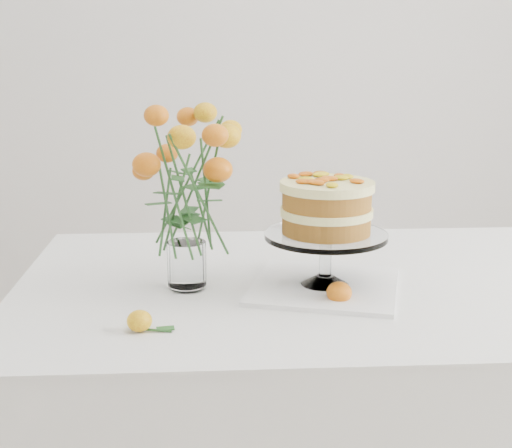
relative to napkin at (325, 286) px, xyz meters
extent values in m
cube|color=silver|center=(0.01, 2.06, 0.59)|extent=(4.00, 0.04, 2.70)
cube|color=tan|center=(0.01, 0.06, -0.03)|extent=(1.40, 0.90, 0.04)
cylinder|color=tan|center=(-0.61, 0.43, -0.41)|extent=(0.06, 0.06, 0.71)
cylinder|color=tan|center=(0.63, 0.43, -0.41)|extent=(0.06, 0.06, 0.71)
cube|color=white|center=(0.01, 0.06, -0.01)|extent=(1.42, 0.92, 0.01)
cube|color=white|center=(0.01, 0.52, -0.11)|extent=(1.42, 0.01, 0.20)
cube|color=white|center=(0.01, -0.40, -0.11)|extent=(1.42, 0.01, 0.20)
cube|color=white|center=(-0.70, 0.06, -0.11)|extent=(0.01, 0.92, 0.20)
cube|color=white|center=(0.00, 0.00, 0.00)|extent=(0.39, 0.39, 0.01)
cylinder|color=silver|center=(0.00, 0.00, 0.07)|extent=(0.03, 0.03, 0.09)
cylinder|color=silver|center=(0.00, 0.00, 0.12)|extent=(0.27, 0.27, 0.01)
cylinder|color=#915A20|center=(0.00, 0.00, 0.14)|extent=(0.24, 0.24, 0.04)
cylinder|color=beige|center=(0.00, 0.00, 0.17)|extent=(0.25, 0.25, 0.02)
cylinder|color=#915A20|center=(0.00, 0.00, 0.20)|extent=(0.24, 0.24, 0.04)
cylinder|color=beige|center=(0.00, 0.00, 0.23)|extent=(0.25, 0.25, 0.02)
cylinder|color=silver|center=(-0.31, 0.02, 0.00)|extent=(0.07, 0.07, 0.01)
cylinder|color=silver|center=(-0.31, 0.02, 0.05)|extent=(0.09, 0.09, 0.10)
ellipsoid|color=yellow|center=(-0.39, -0.22, 0.02)|extent=(0.05, 0.05, 0.04)
cylinder|color=#265522|center=(-0.36, -0.23, 0.00)|extent=(0.06, 0.02, 0.00)
ellipsoid|color=#CB5909|center=(0.02, -0.09, 0.02)|extent=(0.05, 0.05, 0.05)
cylinder|color=#265522|center=(0.05, -0.09, 0.00)|extent=(0.06, 0.01, 0.01)
ellipsoid|color=yellow|center=(-0.11, -0.04, 0.00)|extent=(0.03, 0.02, 0.00)
ellipsoid|color=yellow|center=(-0.01, -0.08, 0.00)|extent=(0.03, 0.02, 0.00)
camera|label=1|loc=(-0.25, -1.50, 0.52)|focal=50.00mm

